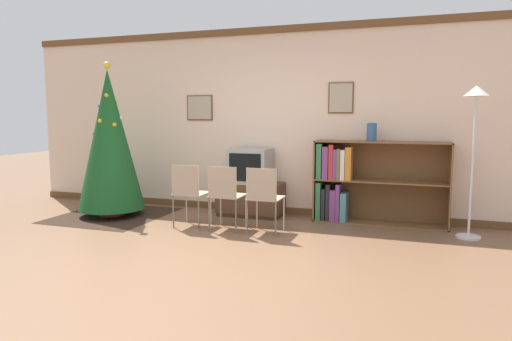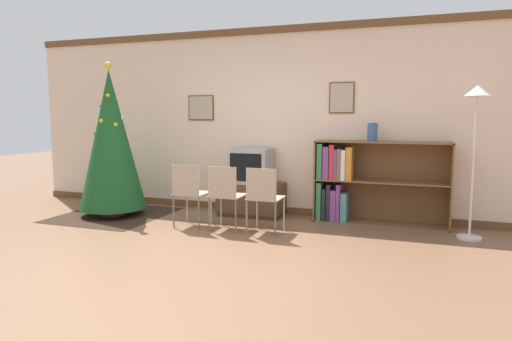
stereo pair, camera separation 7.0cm
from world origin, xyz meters
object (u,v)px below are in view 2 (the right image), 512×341
Objects in this scene: folding_chair_center at (225,193)px; bookshelf at (355,182)px; folding_chair_left at (189,191)px; vase at (372,132)px; television at (251,166)px; standing_lamp at (476,122)px; folding_chair_right at (264,196)px; christmas_tree at (111,140)px; tv_console at (251,199)px.

folding_chair_center is 1.78m from bookshelf.
folding_chair_left is 3.39× the size of vase.
bookshelf is 7.17× the size of vase.
standing_lamp is at bearing -6.28° from television.
standing_lamp reaches higher than folding_chair_right.
folding_chair_left is 0.51m from folding_chair_center.
folding_chair_right is (0.51, -0.94, -0.25)m from television.
bookshelf is at bearing 46.49° from folding_chair_right.
christmas_tree reaches higher than folding_chair_center.
folding_chair_center is 1.00× the size of folding_chair_right.
standing_lamp is at bearing -6.33° from tv_console.
folding_chair_center is (-0.00, -0.94, 0.23)m from tv_console.
bookshelf reaches higher than tv_console.
bookshelf is at bearing 2.77° from tv_console.
folding_chair_right is 3.39× the size of vase.
vase reaches higher than folding_chair_left.
folding_chair_center is 0.47× the size of bookshelf.
folding_chair_center is (1.88, -0.26, -0.62)m from christmas_tree.
bookshelf is at bearing 34.58° from folding_chair_center.
television is at bearing -178.32° from vase.
standing_lamp reaches higher than folding_chair_left.
folding_chair_left is at bearing -155.68° from vase.
folding_chair_right is (0.51, -0.94, 0.23)m from tv_console.
vase is at bearing 1.59° from tv_console.
television is at bearing -90.00° from tv_console.
tv_console is at bearing 90.00° from folding_chair_center.
folding_chair_left is 2.51m from vase.
folding_chair_right is at bearing 0.00° from folding_chair_left.
vase is at bearing 162.91° from standing_lamp.
folding_chair_right is at bearing -61.59° from television.
television is (1.88, 0.67, -0.37)m from christmas_tree.
vase is (1.67, 0.05, 0.99)m from tv_console.
vase reaches higher than folding_chair_center.
television is at bearing 173.72° from standing_lamp.
christmas_tree is 3.84× the size of television.
folding_chair_left is at bearing 180.00° from folding_chair_right.
vase is at bearing 1.68° from television.
standing_lamp is at bearing -17.09° from vase.
folding_chair_center is 0.51m from folding_chair_right.
television is at bearing -177.13° from bookshelf.
christmas_tree reaches higher than tv_console.
tv_console is 1.09m from folding_chair_left.
folding_chair_right is (1.01, 0.00, 0.00)m from folding_chair_left.
folding_chair_left is 1.01m from folding_chair_right.
folding_chair_center is 2.08m from vase.
television reaches higher than folding_chair_left.
television is 1.48m from bookshelf.
bookshelf is (1.46, 0.07, 0.30)m from tv_console.
christmas_tree is 2.65× the size of folding_chair_right.
christmas_tree reaches higher than standing_lamp.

